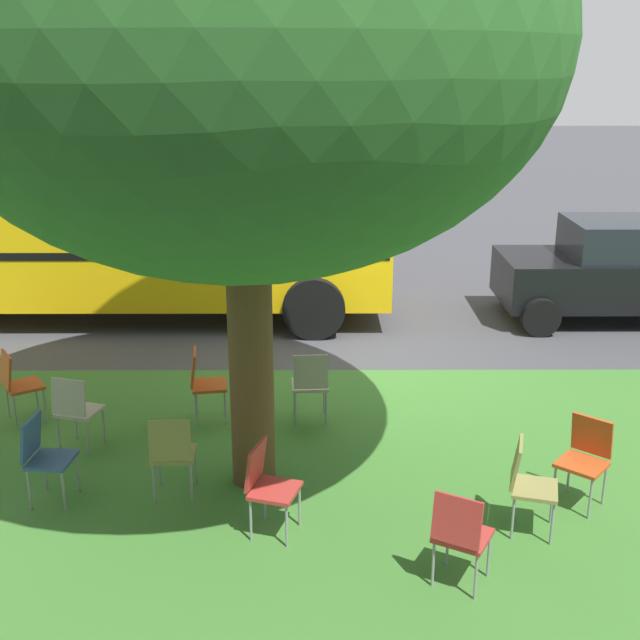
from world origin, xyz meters
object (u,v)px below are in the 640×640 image
object	(u,v)px
chair_9	(527,480)
school_bus	(68,210)
chair_4	(75,407)
chair_6	(310,381)
street_tree	(242,40)
chair_0	(586,454)
chair_2	(267,482)
chair_8	(203,379)
parked_car	(617,269)
chair_1	(43,452)
chair_3	(460,532)
chair_5	(17,381)
chair_7	(172,450)

from	to	relation	value
chair_9	school_bus	bearing A→B (deg)	-47.76
chair_4	chair_6	xyz separation A→B (m)	(-2.55, -0.72, 0.00)
street_tree	chair_4	world-z (taller)	street_tree
street_tree	chair_0	bearing A→B (deg)	171.87
chair_2	chair_8	xyz separation A→B (m)	(0.90, -2.38, 0.00)
chair_2	parked_car	xyz separation A→B (m)	(-5.36, -6.24, 0.32)
chair_0	chair_4	size ratio (longest dim) A/B	1.00
chair_6	chair_1	bearing A→B (deg)	34.49
chair_2	street_tree	bearing A→B (deg)	-78.33
chair_3	chair_6	distance (m)	3.36
chair_5	chair_8	distance (m)	2.19
chair_0	chair_2	xyz separation A→B (m)	(3.03, 0.50, 0.00)
chair_3	parked_car	distance (m)	7.99
street_tree	chair_9	world-z (taller)	street_tree
chair_0	chair_4	bearing A→B (deg)	-12.00
chair_0	school_bus	bearing A→B (deg)	-42.47
chair_7	chair_5	bearing A→B (deg)	-39.46
chair_6	street_tree	bearing A→B (deg)	67.38
chair_8	school_bus	world-z (taller)	school_bus
chair_4	chair_6	size ratio (longest dim) A/B	1.00
school_bus	chair_5	bearing A→B (deg)	96.96
chair_0	chair_5	world-z (taller)	same
parked_car	chair_2	bearing A→B (deg)	49.36
chair_0	chair_5	bearing A→B (deg)	-16.84
street_tree	chair_8	distance (m)	4.09
chair_8	parked_car	distance (m)	7.35
parked_car	chair_6	bearing A→B (deg)	38.14
chair_6	school_bus	size ratio (longest dim) A/B	0.08
chair_1	school_bus	size ratio (longest dim) A/B	0.08
street_tree	chair_5	world-z (taller)	street_tree
chair_1	chair_5	world-z (taller)	same
chair_1	parked_car	world-z (taller)	parked_car
chair_1	parked_car	size ratio (longest dim) A/B	0.24
chair_2	school_bus	world-z (taller)	school_bus
chair_8	chair_9	size ratio (longest dim) A/B	1.00
chair_4	parked_car	bearing A→B (deg)	-148.43
chair_0	street_tree	bearing A→B (deg)	-8.13
chair_6	chair_5	bearing A→B (deg)	-0.43
chair_2	chair_9	bearing A→B (deg)	-179.52
chair_2	chair_4	bearing A→B (deg)	-36.36
street_tree	chair_5	distance (m)	4.94
parked_car	chair_1	bearing A→B (deg)	36.94
chair_9	parked_car	distance (m)	6.92
chair_2	school_bus	bearing A→B (deg)	-61.28
chair_1	chair_3	bearing A→B (deg)	160.21
chair_9	chair_4	bearing A→B (deg)	-19.33
chair_2	chair_7	world-z (taller)	same
chair_6	chair_9	distance (m)	3.04
chair_9	parked_car	bearing A→B (deg)	-115.84
chair_5	parked_car	world-z (taller)	parked_car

